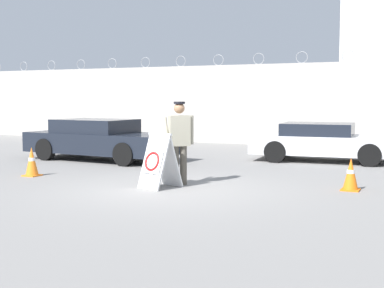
% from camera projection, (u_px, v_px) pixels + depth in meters
% --- Properties ---
extents(ground_plane, '(90.00, 90.00, 0.00)m').
position_uv_depth(ground_plane, '(171.00, 189.00, 11.09)').
color(ground_plane, gray).
extents(perimeter_wall, '(36.00, 0.30, 3.71)m').
position_uv_depth(perimeter_wall, '(301.00, 105.00, 21.01)').
color(perimeter_wall, '#ADA8A0').
rests_on(perimeter_wall, ground_plane).
extents(barricade_sign, '(0.81, 0.92, 1.16)m').
position_uv_depth(barricade_sign, '(159.00, 161.00, 11.22)').
color(barricade_sign, white).
rests_on(barricade_sign, ground_plane).
extents(security_guard, '(0.67, 0.50, 1.81)m').
position_uv_depth(security_guard, '(179.00, 138.00, 11.55)').
color(security_guard, '#514C42').
rests_on(security_guard, ground_plane).
extents(traffic_cone_near, '(0.36, 0.36, 0.67)m').
position_uv_depth(traffic_cone_near, '(351.00, 174.00, 10.93)').
color(traffic_cone_near, orange).
rests_on(traffic_cone_near, ground_plane).
extents(traffic_cone_mid, '(0.36, 0.36, 0.71)m').
position_uv_depth(traffic_cone_mid, '(32.00, 162.00, 12.97)').
color(traffic_cone_mid, orange).
rests_on(traffic_cone_mid, ground_plane).
extents(parked_car_front_coupe, '(4.88, 2.16, 1.24)m').
position_uv_depth(parked_car_front_coupe, '(100.00, 139.00, 16.29)').
color(parked_car_front_coupe, black).
rests_on(parked_car_front_coupe, ground_plane).
extents(parked_car_rear_sedan, '(4.38, 2.19, 1.14)m').
position_uv_depth(parked_car_rear_sedan, '(323.00, 142.00, 16.01)').
color(parked_car_rear_sedan, black).
rests_on(parked_car_rear_sedan, ground_plane).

